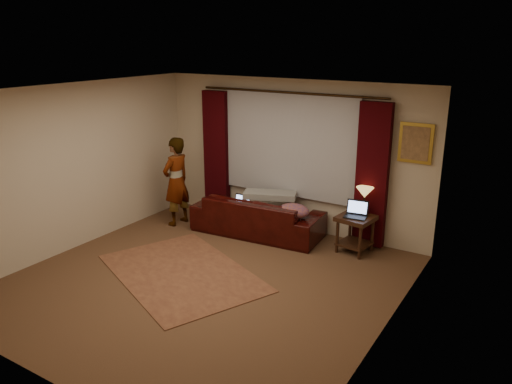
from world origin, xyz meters
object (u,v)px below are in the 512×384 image
at_px(person, 176,181).
at_px(sofa, 258,209).
at_px(laptop_sofa, 240,203).
at_px(laptop_table, 356,210).
at_px(end_table, 355,234).
at_px(tiffany_lamp, 364,201).

bearing_deg(person, sofa, 108.06).
xyz_separation_m(laptop_sofa, laptop_table, (1.97, 0.25, 0.16)).
xyz_separation_m(sofa, laptop_table, (1.71, 0.10, 0.27)).
height_order(laptop_table, person, person).
bearing_deg(end_table, person, -171.05).
height_order(tiffany_lamp, laptop_table, tiffany_lamp).
xyz_separation_m(sofa, person, (-1.48, -0.36, 0.35)).
distance_m(end_table, tiffany_lamp, 0.54).
bearing_deg(tiffany_lamp, end_table, -109.28).
bearing_deg(tiffany_lamp, laptop_table, -103.45).
distance_m(end_table, laptop_table, 0.42).
relative_size(sofa, tiffany_lamp, 5.12).
height_order(sofa, end_table, sofa).
relative_size(laptop_sofa, person, 0.20).
xyz_separation_m(sofa, laptop_sofa, (-0.26, -0.15, 0.11)).
relative_size(end_table, person, 0.37).
bearing_deg(sofa, end_table, -179.83).
height_order(end_table, laptop_table, laptop_table).
height_order(end_table, person, person).
bearing_deg(laptop_sofa, tiffany_lamp, 9.49).
bearing_deg(laptop_table, end_table, 91.21).
height_order(laptop_sofa, laptop_table, laptop_table).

